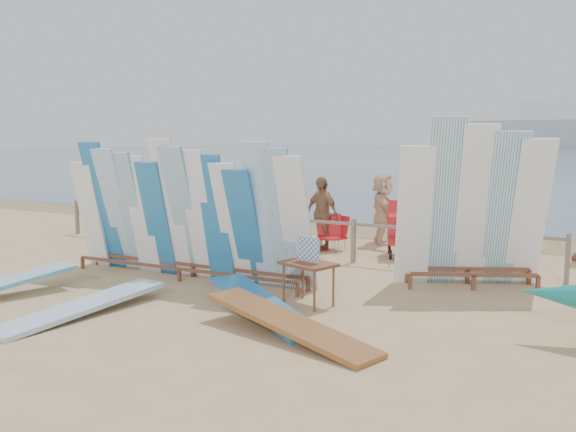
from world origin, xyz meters
The scene contains 24 objects.
ground centered at (0.00, 0.00, 0.00)m, with size 160.00×160.00×0.00m, color tan.
wet_sand_strip centered at (0.00, 7.20, 0.00)m, with size 40.00×2.60×0.01m, color olive.
distant_ship centered at (-12.00, 180.00, 5.31)m, with size 45.00×8.00×14.00m.
fence centered at (0.00, 3.00, 0.63)m, with size 12.08×0.08×0.90m.
main_surfboard_rack centered at (-0.05, 0.15, 1.13)m, with size 5.03×0.87×2.53m.
side_surfboard_rack centered at (4.58, 2.05, 1.30)m, with size 2.56×1.73×2.89m.
vendor_table centered at (2.67, -0.31, 0.35)m, with size 0.93×0.77×1.06m.
flat_board_d centered at (2.34, -1.11, 0.00)m, with size 0.56×2.70×0.07m, color #2370AF.
flat_board_c centered at (3.16, -1.81, 0.00)m, with size 0.56×2.70×0.07m, color #915827.
flat_board_a centered at (0.07, -2.37, 0.00)m, with size 0.56×2.70×0.07m, color #87B3D8.
beach_chair_left centered at (1.05, 4.15, 0.23)m, with size 0.68×0.69×0.78m.
beach_chair_right centered at (0.99, 3.99, 0.24)m, with size 0.69×0.70×0.83m.
stroller centered at (2.61, 4.09, 0.48)m, with size 0.87×1.02×1.19m.
beachgoer_8 centered at (3.39, 4.76, 0.93)m, with size 0.90×0.43×1.86m, color beige.
beachgoer_6 centered at (3.42, 4.41, 0.79)m, with size 0.77×0.37×1.58m, color tan.
beachgoer_5 centered at (1.73, 5.41, 0.86)m, with size 1.59×0.51×1.72m, color beige.
beachgoer_9 centered at (4.89, 6.03, 0.85)m, with size 1.10×0.45×1.70m, color tan.
beachgoer_3 centered at (-2.59, 5.01, 0.90)m, with size 1.17×0.48×1.81m, color tan.
beachgoer_2 centered at (-4.17, 3.80, 0.80)m, with size 0.78×0.37×1.60m, color beige.
beachgoer_11 centered at (-5.41, 6.74, 0.78)m, with size 1.45×0.47×1.57m, color beige.
beachgoer_4 centered at (0.74, 4.08, 0.84)m, with size 0.98×0.42×1.67m, color #8C6042.
beachgoer_7 centered at (3.72, 5.34, 0.82)m, with size 0.60×0.33×1.64m, color #8C6042.
beachgoer_0 centered at (-5.13, 3.60, 0.92)m, with size 0.90×0.43×1.84m, color tan.
beachgoer_extra_1 centered at (-6.38, 6.29, 0.84)m, with size 0.98×0.42×1.67m, color #8C6042.
Camera 1 is at (6.80, -8.39, 2.51)m, focal length 38.00 mm.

